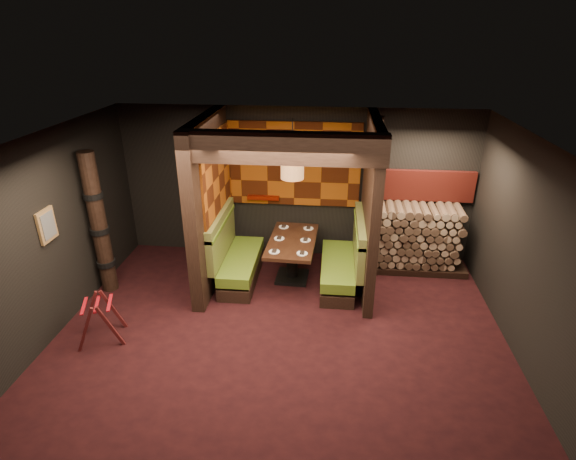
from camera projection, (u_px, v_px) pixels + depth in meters
The scene contains 23 objects.
floor at pixel (279, 340), 6.47m from camera, with size 6.50×5.50×0.02m, color black.
ceiling at pixel (277, 144), 5.27m from camera, with size 6.50×5.50×0.02m, color black.
wall_back at pixel (296, 184), 8.37m from camera, with size 6.50×0.02×2.85m, color black.
wall_front at pixel (234, 420), 3.37m from camera, with size 6.50×0.02×2.85m, color black.
wall_left at pixel (43, 241), 6.16m from camera, with size 0.02×5.50×2.85m, color black.
wall_right at pixel (538, 264), 5.57m from camera, with size 0.02×5.50×2.85m, color black.
partition_left at pixel (210, 203), 7.48m from camera, with size 0.20×2.20×2.85m, color black.
partition_right at pixel (370, 208), 7.29m from camera, with size 0.15×2.10×2.85m, color black.
header_beam at pixel (282, 148), 6.00m from camera, with size 2.85×0.18×0.44m, color black.
tapa_back_panel at pixel (294, 164), 8.16m from camera, with size 2.40×0.06×1.55m, color #8E400D.
tapa_side_panel at pixel (218, 176), 7.45m from camera, with size 0.04×1.85×1.45m, color #8E400D.
lacquer_shelf at pixel (263, 197), 8.42m from camera, with size 0.60×0.12×0.07m, color #600F04.
booth_bench_left at pixel (236, 258), 7.88m from camera, with size 0.68×1.60×1.14m.
booth_bench_right at pixel (344, 263), 7.70m from camera, with size 0.68×1.60×1.14m.
dining_table at pixel (292, 252), 7.81m from camera, with size 0.85×1.49×0.77m.
place_settings at pixel (292, 239), 7.71m from camera, with size 0.68×1.20×0.03m.
pendant_lamp at pixel (292, 165), 7.11m from camera, with size 0.37×0.37×0.96m.
framed_picture at pixel (47, 225), 6.17m from camera, with size 0.05×0.36×0.46m.
luggage_rack at pixel (100, 318), 6.35m from camera, with size 0.77×0.66×0.72m.
totem_column at pixel (99, 225), 7.24m from camera, with size 0.31×0.31×2.40m.
firewood_stack at pixel (419, 238), 8.13m from camera, with size 1.73×0.70×1.22m.
mosaic_header at pixel (422, 186), 8.05m from camera, with size 1.83×0.10×0.56m, color maroon.
bay_front_post at pixel (374, 202), 7.52m from camera, with size 0.08×0.08×2.85m, color black.
Camera 1 is at (0.65, -5.18, 4.13)m, focal length 28.00 mm.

